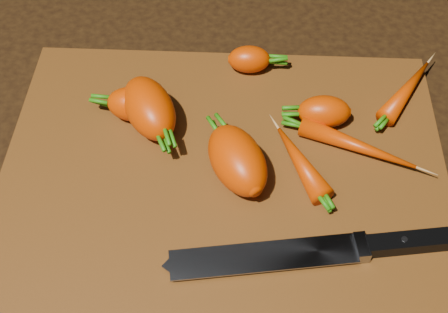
{
  "coord_description": "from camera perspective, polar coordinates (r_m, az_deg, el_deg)",
  "views": [
    {
      "loc": [
        0.02,
        -0.42,
        0.57
      ],
      "look_at": [
        0.0,
        0.01,
        0.03
      ],
      "focal_mm": 50.0,
      "sensor_mm": 36.0,
      "label": 1
    }
  ],
  "objects": [
    {
      "name": "cutting_board",
      "position": [
        0.7,
        -0.04,
        -1.87
      ],
      "size": [
        0.5,
        0.4,
        0.01
      ],
      "primitive_type": "cube",
      "color": "brown",
      "rests_on": "ground"
    },
    {
      "name": "carrot_6",
      "position": [
        0.72,
        12.1,
        0.96
      ],
      "size": [
        0.13,
        0.08,
        0.02
      ],
      "primitive_type": "ellipsoid",
      "rotation": [
        0.0,
        0.0,
        -0.42
      ],
      "color": "#C83500",
      "rests_on": "cutting_board"
    },
    {
      "name": "carrot_1",
      "position": [
        0.73,
        -6.85,
        4.42
      ],
      "size": [
        0.09,
        0.11,
        0.05
      ],
      "primitive_type": "ellipsoid",
      "rotation": [
        0.0,
        0.0,
        -1.09
      ],
      "color": "#C83500",
      "rests_on": "cutting_board"
    },
    {
      "name": "carrot_7",
      "position": [
        0.69,
        6.96,
        -0.46
      ],
      "size": [
        0.07,
        0.11,
        0.03
      ],
      "primitive_type": "ellipsoid",
      "rotation": [
        0.0,
        0.0,
        2.02
      ],
      "color": "#C83500",
      "rests_on": "cutting_board"
    },
    {
      "name": "ground",
      "position": [
        0.71,
        -0.04,
        -2.4
      ],
      "size": [
        2.0,
        2.0,
        0.01
      ],
      "primitive_type": "cube",
      "color": "black"
    },
    {
      "name": "carrot_2",
      "position": [
        0.67,
        1.22,
        -0.34
      ],
      "size": [
        0.09,
        0.11,
        0.06
      ],
      "primitive_type": "ellipsoid",
      "rotation": [
        0.0,
        0.0,
        2.03
      ],
      "color": "#C83500",
      "rests_on": "cutting_board"
    },
    {
      "name": "knife",
      "position": [
        0.63,
        5.32,
        -8.95
      ],
      "size": [
        0.31,
        0.07,
        0.02
      ],
      "rotation": [
        0.0,
        0.0,
        0.16
      ],
      "color": "gray",
      "rests_on": "cutting_board"
    },
    {
      "name": "carrot_0",
      "position": [
        0.74,
        -8.36,
        4.74
      ],
      "size": [
        0.06,
        0.05,
        0.04
      ],
      "primitive_type": "ellipsoid",
      "rotation": [
        0.0,
        0.0,
        3.03
      ],
      "color": "#C83500",
      "rests_on": "cutting_board"
    },
    {
      "name": "carrot_3",
      "position": [
        0.74,
        9.13,
        4.06
      ],
      "size": [
        0.06,
        0.04,
        0.04
      ],
      "primitive_type": "ellipsoid",
      "rotation": [
        0.0,
        0.0,
        3.16
      ],
      "color": "#C83500",
      "rests_on": "cutting_board"
    },
    {
      "name": "carrot_4",
      "position": [
        0.8,
        2.32,
        8.87
      ],
      "size": [
        0.05,
        0.04,
        0.03
      ],
      "primitive_type": "ellipsoid",
      "rotation": [
        0.0,
        0.0,
        0.03
      ],
      "color": "#C83500",
      "rests_on": "cutting_board"
    },
    {
      "name": "carrot_5",
      "position": [
        0.8,
        16.39,
        5.88
      ],
      "size": [
        0.08,
        0.11,
        0.02
      ],
      "primitive_type": "ellipsoid",
      "rotation": [
        0.0,
        0.0,
        0.99
      ],
      "color": "#C83500",
      "rests_on": "cutting_board"
    }
  ]
}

